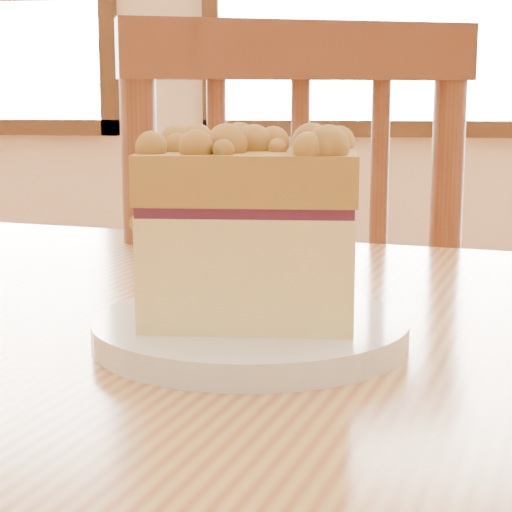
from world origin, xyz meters
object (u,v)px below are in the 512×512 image
at_px(cafe_chair_main, 266,392).
at_px(plate, 250,331).
at_px(cake_slice, 250,223).
at_px(cafe_table_main, 109,442).

height_order(cafe_chair_main, plate, cafe_chair_main).
bearing_deg(cafe_chair_main, cake_slice, 75.16).
xyz_separation_m(cafe_table_main, plate, (0.13, -0.09, 0.12)).
bearing_deg(cafe_table_main, cake_slice, -22.83).
bearing_deg(cake_slice, cafe_table_main, 141.29).
relative_size(cafe_chair_main, plate, 4.85).
bearing_deg(plate, cafe_chair_main, 95.63).
bearing_deg(cake_slice, cafe_chair_main, 92.58).
relative_size(cafe_table_main, cake_slice, 8.26).
height_order(plate, cake_slice, cake_slice).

